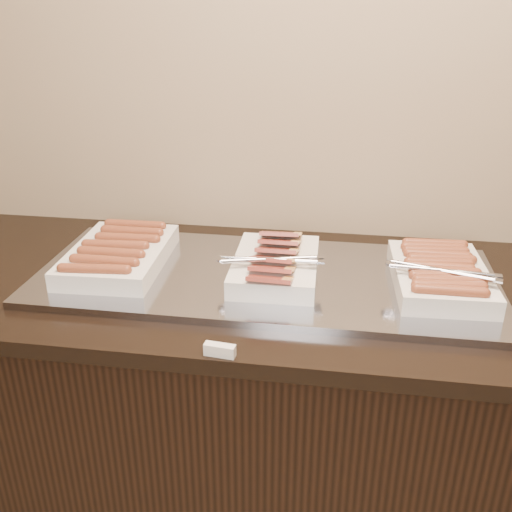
{
  "coord_description": "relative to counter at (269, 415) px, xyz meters",
  "views": [
    {
      "loc": [
        0.17,
        0.79,
        1.58
      ],
      "look_at": [
        -0.04,
        2.13,
        0.97
      ],
      "focal_mm": 40.0,
      "sensor_mm": 36.0,
      "label": 1
    }
  ],
  "objects": [
    {
      "name": "warming_tray",
      "position": [
        -0.02,
        0.0,
        0.46
      ],
      "size": [
        1.2,
        0.5,
        0.02
      ],
      "primitive_type": "cube",
      "color": "#9698A4",
      "rests_on": "counter"
    },
    {
      "name": "label_holder",
      "position": [
        -0.06,
        -0.36,
        0.46
      ],
      "size": [
        0.07,
        0.03,
        0.03
      ],
      "primitive_type": "cube",
      "rotation": [
        0.0,
        0.0,
        -0.11
      ],
      "color": "silver",
      "rests_on": "counter"
    },
    {
      "name": "dish_right",
      "position": [
        0.43,
        -0.0,
        0.5
      ],
      "size": [
        0.27,
        0.35,
        0.08
      ],
      "rotation": [
        0.0,
        0.0,
        0.04
      ],
      "color": "silver",
      "rests_on": "warming_tray"
    },
    {
      "name": "dish_left",
      "position": [
        -0.42,
        0.0,
        0.5
      ],
      "size": [
        0.26,
        0.38,
        0.07
      ],
      "rotation": [
        0.0,
        0.0,
        0.04
      ],
      "color": "silver",
      "rests_on": "warming_tray"
    },
    {
      "name": "counter",
      "position": [
        0.0,
        0.0,
        0.0
      ],
      "size": [
        2.06,
        0.76,
        0.9
      ],
      "color": "black",
      "rests_on": "ground"
    },
    {
      "name": "dish_center",
      "position": [
        0.01,
        -0.0,
        0.5
      ],
      "size": [
        0.27,
        0.34,
        0.09
      ],
      "rotation": [
        0.0,
        0.0,
        0.02
      ],
      "color": "silver",
      "rests_on": "warming_tray"
    }
  ]
}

